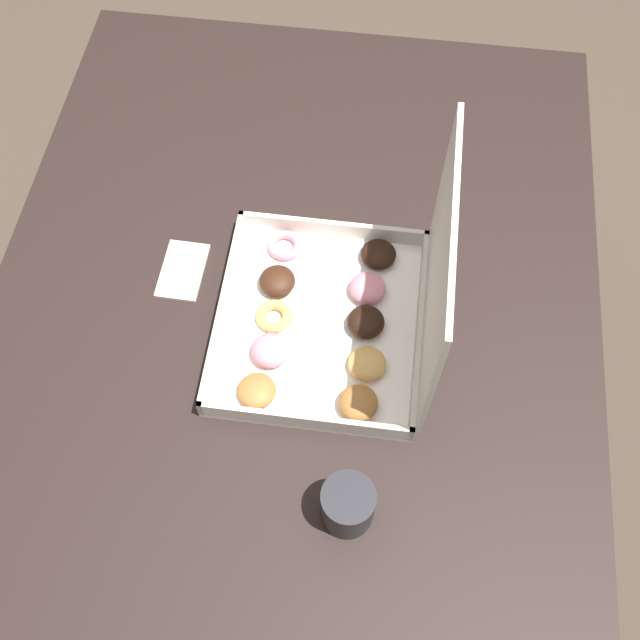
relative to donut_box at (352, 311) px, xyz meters
The scene contains 5 objects.
ground_plane 0.77m from the donut_box, 122.61° to the right, with size 8.00×8.00×0.00m, color #42382D.
dining_table 0.19m from the donut_box, 122.61° to the right, with size 1.22×0.98×0.70m.
donut_box is the anchor object (origin of this frame).
coffee_mug 0.29m from the donut_box, ahead, with size 0.07×0.07×0.09m.
paper_napkin 0.30m from the donut_box, 104.37° to the right, with size 0.11×0.07×0.01m.
Camera 1 is at (0.61, 0.12, 1.74)m, focal length 42.00 mm.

